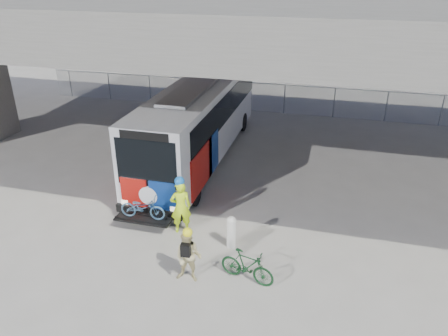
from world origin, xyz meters
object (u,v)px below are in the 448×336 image
(bike_parked, at_px, (247,266))
(bus, at_px, (199,116))
(bollard, at_px, (231,231))
(cyclist_hivis, at_px, (181,206))
(cyclist_tan, at_px, (188,256))

(bike_parked, bearing_deg, bus, 40.34)
(bus, distance_m, bike_parked, 9.42)
(bollard, height_order, cyclist_hivis, cyclist_hivis)
(cyclist_tan, bearing_deg, bollard, 66.23)
(bus, relative_size, cyclist_tan, 7.04)
(cyclist_tan, bearing_deg, bike_parked, 12.30)
(bike_parked, bearing_deg, cyclist_tan, 118.38)
(bollard, distance_m, cyclist_tan, 2.15)
(bus, bearing_deg, cyclist_hivis, -78.26)
(cyclist_tan, height_order, bike_parked, cyclist_tan)
(bollard, xyz_separation_m, cyclist_tan, (-0.80, -1.98, 0.25))
(bollard, xyz_separation_m, cyclist_hivis, (-1.91, 0.44, 0.42))
(cyclist_hivis, distance_m, bike_parked, 3.46)
(cyclist_hivis, xyz_separation_m, cyclist_tan, (1.11, -2.42, -0.17))
(bus, bearing_deg, cyclist_tan, -74.49)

